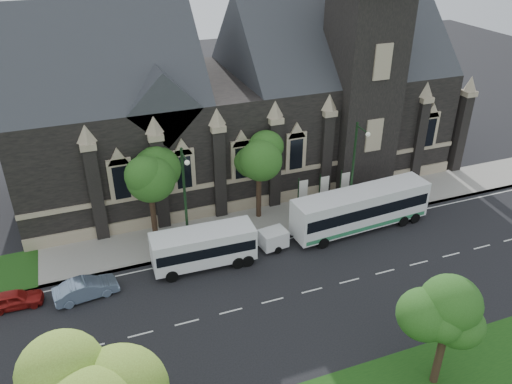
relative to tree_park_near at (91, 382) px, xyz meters
name	(u,v)px	position (x,y,z in m)	size (l,w,h in m)	color
ground	(272,301)	(11.77, 8.77, -6.42)	(160.00, 160.00, 0.00)	black
sidewalk	(229,229)	(11.77, 18.27, -6.34)	(80.00, 5.00, 0.15)	gray
museum	(248,96)	(16.89, 27.55, 1.75)	(40.00, 17.70, 29.90)	black
tree_park_near	(91,382)	(0.00, 0.00, 0.00)	(4.42, 4.42, 8.56)	black
tree_park_east	(449,316)	(17.95, -0.55, -1.80)	(3.40, 3.40, 6.28)	black
tree_walk_right	(260,155)	(14.98, 19.48, -0.60)	(4.08, 4.08, 7.80)	black
tree_walk_left	(151,173)	(5.97, 19.47, -0.68)	(3.91, 3.91, 7.64)	black
street_lamp_near	(354,168)	(21.77, 15.86, -1.30)	(0.36, 1.88, 9.00)	black
street_lamp_mid	(186,198)	(7.77, 15.86, -1.30)	(0.36, 1.88, 9.00)	black
banner_flag_left	(301,195)	(18.06, 17.77, -4.03)	(0.90, 0.10, 4.00)	black
banner_flag_center	(322,191)	(20.06, 17.77, -4.03)	(0.90, 0.10, 4.00)	black
banner_flag_right	(343,187)	(22.06, 17.77, -4.03)	(0.90, 0.10, 4.00)	black
tour_coach	(361,208)	(22.04, 14.67, -4.50)	(12.18, 3.43, 3.51)	white
shuttle_bus	(204,246)	(8.53, 14.34, -4.71)	(7.71, 2.89, 2.95)	white
box_trailer	(273,239)	(14.17, 14.51, -5.51)	(3.06, 1.81, 1.60)	white
sedan	(86,289)	(-0.07, 13.67, -5.71)	(1.50, 4.29, 1.41)	#758BA9
car_far_red	(15,299)	(-4.60, 14.34, -5.81)	(1.44, 3.58, 1.22)	maroon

